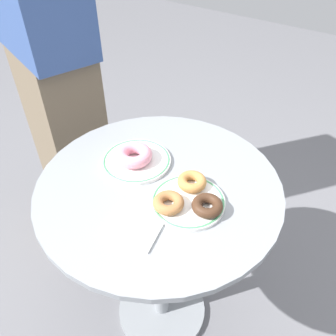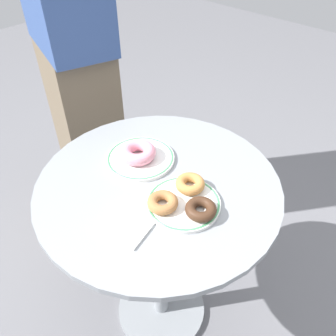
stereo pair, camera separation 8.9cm
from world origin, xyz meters
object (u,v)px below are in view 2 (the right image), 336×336
at_px(plate_right, 184,203).
at_px(donut_old_fashioned, 190,184).
at_px(paper_napkin, 129,222).
at_px(plate_left, 141,158).
at_px(donut_chocolate, 201,209).
at_px(donut_pink_frosted, 138,152).
at_px(person_figure, 74,55).
at_px(donut_cinnamon, 163,202).
at_px(cafe_table, 160,234).

relative_size(plate_right, donut_old_fashioned, 2.44).
bearing_deg(paper_napkin, donut_old_fashioned, 78.43).
bearing_deg(plate_left, donut_chocolate, -10.76).
bearing_deg(plate_left, donut_pink_frosted, -116.59).
relative_size(donut_old_fashioned, paper_napkin, 0.62).
distance_m(donut_pink_frosted, donut_chocolate, 0.26).
relative_size(plate_left, paper_napkin, 1.58).
xyz_separation_m(donut_pink_frosted, donut_old_fashioned, (0.19, 0.01, -0.00)).
height_order(plate_right, donut_pink_frosted, donut_pink_frosted).
distance_m(donut_chocolate, person_figure, 0.81).
bearing_deg(plate_right, plate_left, 166.55).
bearing_deg(paper_napkin, plate_left, 129.53).
height_order(donut_old_fashioned, person_figure, person_figure).
height_order(donut_chocolate, donut_old_fashioned, same).
bearing_deg(person_figure, donut_old_fashioned, -13.08).
bearing_deg(paper_napkin, donut_cinnamon, 70.47).
xyz_separation_m(plate_left, person_figure, (-0.52, 0.16, 0.10)).
bearing_deg(donut_old_fashioned, donut_cinnamon, -94.10).
height_order(donut_pink_frosted, paper_napkin, donut_pink_frosted).
relative_size(cafe_table, donut_cinnamon, 9.36).
height_order(donut_old_fashioned, donut_cinnamon, same).
bearing_deg(cafe_table, donut_cinnamon, -39.40).
distance_m(plate_left, plate_right, 0.21).
bearing_deg(donut_old_fashioned, plate_right, -66.98).
xyz_separation_m(donut_old_fashioned, person_figure, (-0.70, 0.16, 0.08)).
relative_size(donut_chocolate, donut_cinnamon, 1.00).
distance_m(plate_left, donut_chocolate, 0.26).
height_order(cafe_table, donut_chocolate, donut_chocolate).
bearing_deg(donut_pink_frosted, plate_right, -11.60).
bearing_deg(cafe_table, person_figure, 162.45).
bearing_deg(plate_left, plate_right, -13.45).
bearing_deg(cafe_table, plate_left, 162.05).
xyz_separation_m(cafe_table, paper_napkin, (0.04, -0.14, 0.22)).
xyz_separation_m(donut_cinnamon, paper_napkin, (-0.03, -0.08, -0.02)).
height_order(donut_cinnamon, paper_napkin, donut_cinnamon).
relative_size(cafe_table, person_figure, 0.43).
bearing_deg(donut_chocolate, plate_right, 179.93).
height_order(plate_left, donut_pink_frosted, donut_pink_frosted).
height_order(plate_left, donut_cinnamon, donut_cinnamon).
bearing_deg(person_figure, donut_pink_frosted, -18.21).
distance_m(plate_left, donut_old_fashioned, 0.18).
height_order(plate_left, donut_old_fashioned, donut_old_fashioned).
bearing_deg(donut_chocolate, plate_left, 169.24).
bearing_deg(donut_chocolate, donut_pink_frosted, 170.71).
height_order(cafe_table, donut_pink_frosted, donut_pink_frosted).
distance_m(donut_cinnamon, paper_napkin, 0.09).
xyz_separation_m(donut_pink_frosted, donut_cinnamon, (0.18, -0.09, -0.00)).
xyz_separation_m(cafe_table, plate_right, (0.10, -0.02, 0.23)).
bearing_deg(donut_cinnamon, cafe_table, 140.60).
height_order(plate_left, person_figure, person_figure).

